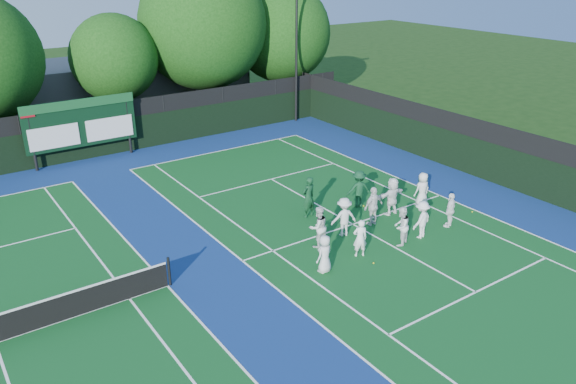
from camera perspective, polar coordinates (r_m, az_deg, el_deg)
ground at (r=23.57m, az=8.20°, el=-4.17°), size 120.00×120.00×0.00m
court_apron at (r=21.16m, az=-5.87°, el=-7.39°), size 34.00×32.00×0.01m
near_court at (r=24.22m, az=6.61°, el=-3.27°), size 11.05×23.85×0.01m
back_fence at (r=33.62m, az=-18.66°, el=5.67°), size 34.00×0.08×3.00m
divider_fence_right at (r=30.06m, az=19.82°, el=3.54°), size 0.08×32.00×3.00m
scoreboard at (r=32.76m, az=-20.31°, el=6.54°), size 6.00×0.21×3.55m
clubhouse at (r=42.02m, az=-16.83°, el=10.09°), size 18.00×6.00×4.00m
light_pole_right at (r=38.19m, az=0.87°, el=16.40°), size 1.20×0.30×10.12m
tree_c at (r=36.98m, az=-17.03°, el=12.72°), size 5.33×5.33×7.51m
tree_d at (r=39.07m, az=-8.49°, el=16.13°), size 8.43×8.43×10.62m
tree_e at (r=42.35m, az=-0.53°, el=15.68°), size 7.09×7.09×9.03m
tennis_ball_0 at (r=21.36m, az=8.69°, el=-7.15°), size 0.07×0.07×0.07m
tennis_ball_1 at (r=25.31m, az=8.60°, el=-2.13°), size 0.07×0.07×0.07m
tennis_ball_2 at (r=26.48m, az=18.21°, el=-1.92°), size 0.07×0.07×0.07m
tennis_ball_4 at (r=25.96m, az=7.69°, el=-1.42°), size 0.07×0.07×0.07m
player_front_0 at (r=20.34m, az=3.74°, el=-6.30°), size 0.81×0.63×1.45m
player_front_1 at (r=21.48m, az=7.33°, el=-4.67°), size 0.65×0.55×1.52m
player_front_2 at (r=22.54m, az=11.41°, el=-3.42°), size 0.97×0.89×1.62m
player_front_3 at (r=23.30m, az=13.42°, el=-2.75°), size 1.12×0.77×1.59m
player_front_4 at (r=24.54m, az=16.16°, el=-1.76°), size 0.97×0.66×1.54m
player_back_0 at (r=21.99m, az=3.10°, el=-3.56°), size 0.84×0.66×1.70m
player_back_1 at (r=22.92m, az=5.70°, el=-2.54°), size 1.20×0.88×1.66m
player_back_2 at (r=23.98m, az=8.66°, el=-1.42°), size 1.03×0.47×1.72m
player_back_3 at (r=25.11m, az=10.52°, el=-0.41°), size 1.60×0.53×1.72m
player_back_4 at (r=26.23m, az=13.49°, el=0.24°), size 0.84×0.59×1.62m
coach_left at (r=24.40m, az=2.10°, el=-0.53°), size 0.74×0.54×1.88m
coach_right at (r=25.59m, az=7.19°, el=0.30°), size 1.28×0.99×1.75m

